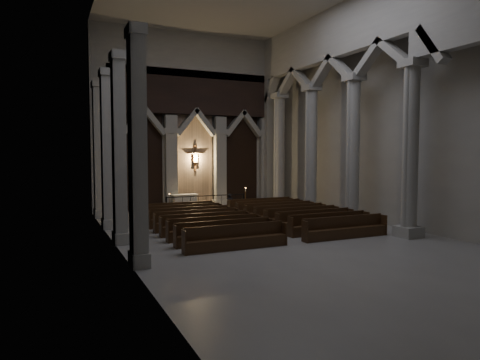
{
  "coord_description": "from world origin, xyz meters",
  "views": [
    {
      "loc": [
        -9.54,
        -16.97,
        3.87
      ],
      "look_at": [
        -0.49,
        3.0,
        2.46
      ],
      "focal_mm": 32.0,
      "sensor_mm": 36.0,
      "label": 1
    }
  ],
  "objects_px": {
    "candle_stand_right": "(245,204)",
    "pews": "(251,221)",
    "altar": "(184,201)",
    "candle_stand_left": "(170,208)",
    "altar_rail": "(206,200)",
    "worshipper": "(230,204)"
  },
  "relations": [
    {
      "from": "candle_stand_right",
      "to": "pews",
      "type": "bearing_deg",
      "value": -112.72
    },
    {
      "from": "candle_stand_right",
      "to": "altar_rail",
      "type": "bearing_deg",
      "value": 171.82
    },
    {
      "from": "altar_rail",
      "to": "candle_stand_left",
      "type": "distance_m",
      "value": 2.44
    },
    {
      "from": "altar",
      "to": "pews",
      "type": "bearing_deg",
      "value": -82.5
    },
    {
      "from": "altar_rail",
      "to": "candle_stand_right",
      "type": "height_order",
      "value": "candle_stand_right"
    },
    {
      "from": "altar",
      "to": "worshipper",
      "type": "relative_size",
      "value": 1.34
    },
    {
      "from": "candle_stand_right",
      "to": "worshipper",
      "type": "bearing_deg",
      "value": -137.68
    },
    {
      "from": "pews",
      "to": "candle_stand_left",
      "type": "bearing_deg",
      "value": 108.55
    },
    {
      "from": "candle_stand_left",
      "to": "candle_stand_right",
      "type": "relative_size",
      "value": 0.82
    },
    {
      "from": "altar",
      "to": "candle_stand_right",
      "type": "bearing_deg",
      "value": -25.02
    },
    {
      "from": "altar",
      "to": "pews",
      "type": "height_order",
      "value": "altar"
    },
    {
      "from": "pews",
      "to": "worshipper",
      "type": "height_order",
      "value": "worshipper"
    },
    {
      "from": "altar",
      "to": "candle_stand_right",
      "type": "relative_size",
      "value": 1.18
    },
    {
      "from": "altar_rail",
      "to": "candle_stand_left",
      "type": "height_order",
      "value": "candle_stand_left"
    },
    {
      "from": "altar",
      "to": "worshipper",
      "type": "distance_m",
      "value": 3.94
    },
    {
      "from": "altar_rail",
      "to": "pews",
      "type": "xyz_separation_m",
      "value": [
        0.0,
        -6.8,
        -0.39
      ]
    },
    {
      "from": "altar",
      "to": "altar_rail",
      "type": "bearing_deg",
      "value": -51.86
    },
    {
      "from": "altar_rail",
      "to": "candle_stand_right",
      "type": "distance_m",
      "value": 2.73
    },
    {
      "from": "altar",
      "to": "candle_stand_left",
      "type": "distance_m",
      "value": 1.7
    },
    {
      "from": "altar",
      "to": "altar_rail",
      "type": "xyz_separation_m",
      "value": [
        1.08,
        -1.37,
        0.11
      ]
    },
    {
      "from": "altar",
      "to": "altar_rail",
      "type": "relative_size",
      "value": 0.32
    },
    {
      "from": "altar",
      "to": "pews",
      "type": "distance_m",
      "value": 8.25
    }
  ]
}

